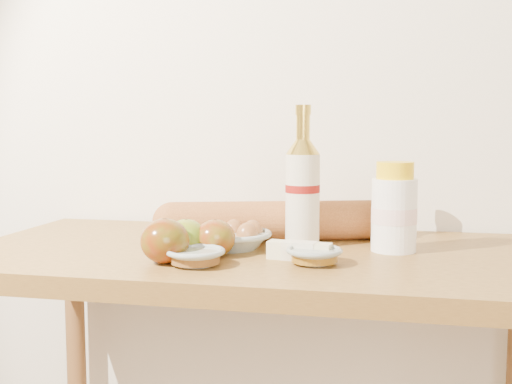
# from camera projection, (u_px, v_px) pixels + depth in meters

# --- Properties ---
(back_wall) EXTENTS (3.50, 0.02, 2.60)m
(back_wall) POSITION_uv_depth(u_px,v_px,m) (287.00, 64.00, 1.58)
(back_wall) COLOR white
(back_wall) RESTS_ON ground
(table) EXTENTS (1.20, 0.60, 0.90)m
(table) POSITION_uv_depth(u_px,v_px,m) (259.00, 308.00, 1.31)
(table) COLOR olive
(table) RESTS_ON ground
(bourbon_bottle) EXTENTS (0.08, 0.08, 0.29)m
(bourbon_bottle) POSITION_uv_depth(u_px,v_px,m) (303.00, 189.00, 1.32)
(bourbon_bottle) COLOR beige
(bourbon_bottle) RESTS_ON table
(cream_bottle) EXTENTS (0.11, 0.11, 0.18)m
(cream_bottle) POSITION_uv_depth(u_px,v_px,m) (394.00, 210.00, 1.27)
(cream_bottle) COLOR white
(cream_bottle) RESTS_ON table
(egg_bowl) EXTENTS (0.18, 0.18, 0.06)m
(egg_bowl) POSITION_uv_depth(u_px,v_px,m) (233.00, 237.00, 1.30)
(egg_bowl) COLOR #909D98
(egg_bowl) RESTS_ON table
(baguette) EXTENTS (0.52, 0.23, 0.09)m
(baguette) POSITION_uv_depth(u_px,v_px,m) (273.00, 221.00, 1.39)
(baguette) COLOR #B26D36
(baguette) RESTS_ON table
(apple_yellowgreen) EXTENTS (0.10, 0.10, 0.07)m
(apple_yellowgreen) POSITION_uv_depth(u_px,v_px,m) (186.00, 238.00, 1.23)
(apple_yellowgreen) COLOR olive
(apple_yellowgreen) RESTS_ON table
(apple_redgreen_front) EXTENTS (0.11, 0.11, 0.08)m
(apple_redgreen_front) POSITION_uv_depth(u_px,v_px,m) (165.00, 241.00, 1.17)
(apple_redgreen_front) COLOR #840707
(apple_redgreen_front) RESTS_ON table
(apple_redgreen_right) EXTENTS (0.09, 0.09, 0.07)m
(apple_redgreen_right) POSITION_uv_depth(u_px,v_px,m) (215.00, 238.00, 1.23)
(apple_redgreen_right) COLOR #96080E
(apple_redgreen_right) RESTS_ON table
(sugar_bowl) EXTENTS (0.13, 0.13, 0.03)m
(sugar_bowl) POSITION_uv_depth(u_px,v_px,m) (195.00, 257.00, 1.15)
(sugar_bowl) COLOR #93A09B
(sugar_bowl) RESTS_ON table
(syrup_bowl) EXTENTS (0.12, 0.12, 0.03)m
(syrup_bowl) POSITION_uv_depth(u_px,v_px,m) (314.00, 255.00, 1.16)
(syrup_bowl) COLOR gray
(syrup_bowl) RESTS_ON table
(butter_stick) EXTENTS (0.12, 0.05, 0.04)m
(butter_stick) POSITION_uv_depth(u_px,v_px,m) (299.00, 251.00, 1.20)
(butter_stick) COLOR beige
(butter_stick) RESTS_ON table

